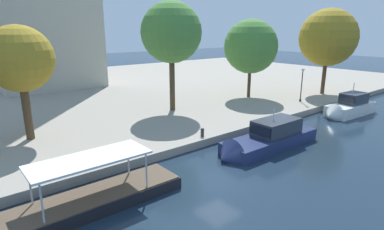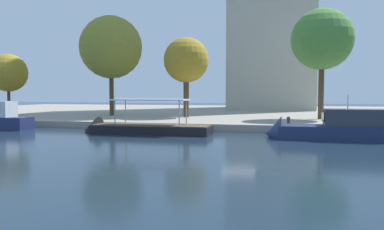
{
  "view_description": "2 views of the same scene",
  "coord_description": "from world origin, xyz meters",
  "views": [
    {
      "loc": [
        -13.45,
        -13.68,
        9.69
      ],
      "look_at": [
        2.21,
        5.47,
        2.92
      ],
      "focal_mm": 29.51,
      "sensor_mm": 36.0,
      "label": 1
    },
    {
      "loc": [
        3.44,
        -27.7,
        3.39
      ],
      "look_at": [
        -4.52,
        3.52,
        1.57
      ],
      "focal_mm": 34.66,
      "sensor_mm": 36.0,
      "label": 2
    }
  ],
  "objects": [
    {
      "name": "tree_3",
      "position": [
        7.07,
        14.97,
        9.25
      ],
      "size": [
        6.63,
        6.63,
        11.97
      ],
      "color": "#4C3823",
      "rests_on": "dock_promenade"
    },
    {
      "name": "tree_5",
      "position": [
        -8.11,
        14.5,
        7.49
      ],
      "size": [
        5.31,
        5.31,
        9.39
      ],
      "color": "#4C3823",
      "rests_on": "dock_promenade"
    },
    {
      "name": "ground_plane",
      "position": [
        0.0,
        0.0,
        0.0
      ],
      "size": [
        220.0,
        220.0,
        0.0
      ],
      "primitive_type": "plane",
      "color": "#192838"
    },
    {
      "name": "tour_boat_1",
      "position": [
        -8.86,
        2.0,
        0.32
      ],
      "size": [
        11.52,
        2.73,
        4.03
      ],
      "rotation": [
        0.0,
        0.0,
        3.14
      ],
      "color": "black",
      "rests_on": "ground_plane"
    },
    {
      "name": "tree_0",
      "position": [
        -18.18,
        15.6,
        9.51
      ],
      "size": [
        7.89,
        7.89,
        12.61
      ],
      "color": "#4C3823",
      "rests_on": "dock_promenade"
    },
    {
      "name": "motor_yacht_2",
      "position": [
        6.98,
        1.61,
        0.63
      ],
      "size": [
        10.46,
        3.01,
        4.4
      ],
      "rotation": [
        0.0,
        0.0,
        3.13
      ],
      "color": "navy",
      "rests_on": "ground_plane"
    },
    {
      "name": "tree_2",
      "position": [
        -30.31,
        11.66,
        6.17
      ],
      "size": [
        4.71,
        4.71,
        7.74
      ],
      "color": "#4C3823",
      "rests_on": "dock_promenade"
    },
    {
      "name": "dock_promenade",
      "position": [
        0.0,
        32.6,
        0.33
      ],
      "size": [
        120.0,
        55.0,
        0.67
      ],
      "primitive_type": "cube",
      "color": "gray",
      "rests_on": "ground_plane"
    },
    {
      "name": "mooring_bollard_0",
      "position": [
        3.65,
        5.82,
        1.08
      ],
      "size": [
        0.33,
        0.33,
        0.76
      ],
      "color": "#2D2D33",
      "rests_on": "dock_promenade"
    }
  ]
}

